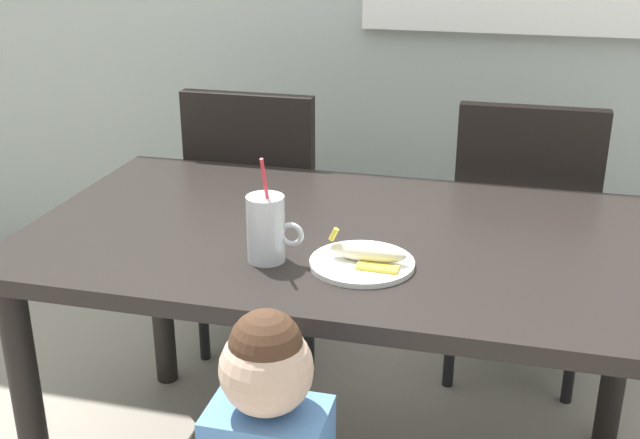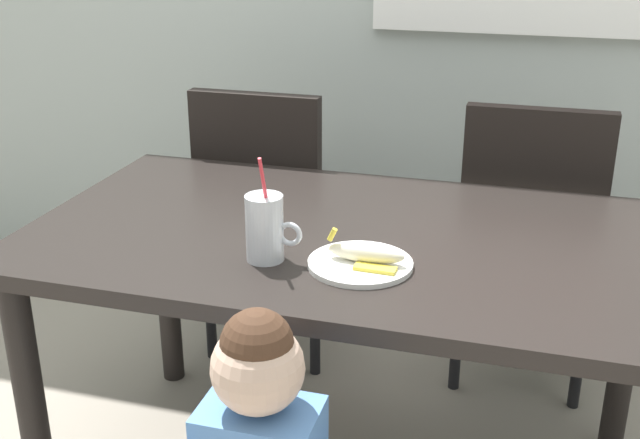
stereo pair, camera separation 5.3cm
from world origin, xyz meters
TOP-DOWN VIEW (x-y plane):
  - dining_table at (0.00, 0.00)m, footprint 1.56×0.88m
  - dining_chair_left at (-0.44, 0.62)m, footprint 0.44×0.44m
  - dining_chair_right at (0.41, 0.66)m, footprint 0.44×0.44m
  - milk_cup at (-0.14, -0.21)m, footprint 0.13×0.09m
  - snack_plate at (0.06, -0.18)m, footprint 0.23×0.23m
  - peeled_banana at (0.08, -0.18)m, footprint 0.17×0.11m

SIDE VIEW (x-z plane):
  - dining_chair_left at x=-0.44m, z-range 0.06..1.02m
  - dining_chair_right at x=0.41m, z-range 0.06..1.02m
  - dining_table at x=0.00m, z-range 0.28..1.04m
  - snack_plate at x=0.06m, z-range 0.76..0.77m
  - peeled_banana at x=0.08m, z-range 0.75..0.82m
  - milk_cup at x=-0.14m, z-range 0.70..0.95m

